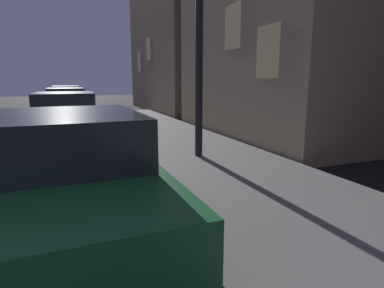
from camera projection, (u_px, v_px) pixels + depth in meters
The scene contains 5 objects.
car_green at pixel (66, 176), 3.65m from camera, with size 2.19×4.16×1.43m.
car_silver at pixel (66, 116), 9.62m from camera, with size 2.22×4.38×1.43m.
car_black at pixel (66, 103), 14.88m from camera, with size 2.10×4.46×1.43m.
car_blue at pixel (66, 97), 20.01m from camera, with size 2.08×4.36×1.43m.
building_far at pixel (200, 3), 18.36m from camera, with size 6.41×9.64×12.41m.
Camera 1 is at (2.93, 0.33, 1.79)m, focal length 29.62 mm.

